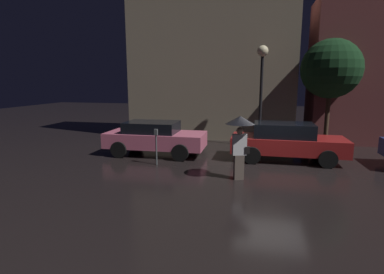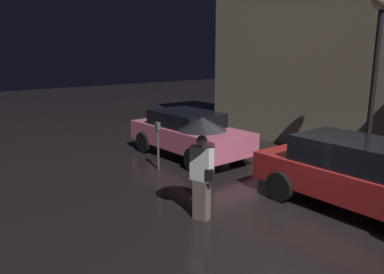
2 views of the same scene
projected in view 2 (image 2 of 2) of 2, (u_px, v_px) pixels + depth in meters
name	position (u px, v px, depth m)	size (l,w,h in m)	color
ground_plane	(287.00, 220.00, 7.38)	(60.00, 60.00, 0.00)	black
building_facade_left	(338.00, 2.00, 12.68)	(8.97, 3.00, 9.75)	gray
parked_car_pink	(189.00, 133.00, 11.75)	(4.24, 1.96, 1.42)	#DB6684
parked_car_red	(358.00, 174.00, 7.71)	(4.39, 1.90, 1.50)	maroon
pedestrian_with_umbrella	(202.00, 143.00, 7.11)	(0.93, 0.93, 2.06)	#66564C
parking_meter	(158.00, 141.00, 10.33)	(0.12, 0.10, 1.37)	#4C5154
street_lamp_near	(379.00, 37.00, 9.35)	(0.52, 0.52, 4.76)	black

